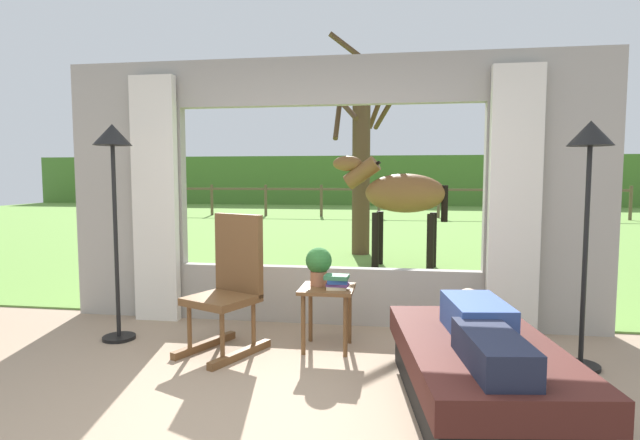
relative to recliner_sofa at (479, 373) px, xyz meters
The scene contains 17 objects.
ground_plane 1.34m from the recliner_sofa, 153.68° to the right, with size 12.00×12.00×0.00m, color gray.
back_wall_with_window 2.30m from the recliner_sofa, 125.27° to the left, with size 5.20×0.12×2.55m.
curtain_panel_left 3.40m from the recliner_sofa, 151.91° to the left, with size 0.44×0.10×2.40m, color silver.
curtain_panel_right 1.89m from the recliner_sofa, 71.75° to the left, with size 0.44×0.10×2.40m, color silver.
outdoor_pasture_lawn 12.63m from the recliner_sofa, 95.38° to the left, with size 36.00×21.68×0.02m, color olive.
distant_hill_ridge 22.47m from the recliner_sofa, 93.02° to the left, with size 36.00×2.00×2.40m, color #4A782E.
recliner_sofa is the anchor object (origin of this frame).
reclining_person 0.31m from the recliner_sofa, 90.00° to the right, with size 0.42×1.44×0.22m.
rocking_chair 2.05m from the recliner_sofa, 157.28° to the left, with size 0.70×0.81×1.12m.
side_table 1.44m from the recliner_sofa, 139.40° to the left, with size 0.44×0.44×0.52m.
potted_plant 1.60m from the recliner_sofa, 139.64° to the left, with size 0.22×0.22×0.32m.
book_stack 1.36m from the recliner_sofa, 139.01° to the left, with size 0.20×0.15×0.12m.
floor_lamp_left 3.32m from the recliner_sofa, 163.11° to the left, with size 0.32×0.32×1.88m.
floor_lamp_right 1.71m from the recliner_sofa, 42.42° to the left, with size 0.32×0.32×1.83m.
horse 4.91m from the recliner_sofa, 95.94° to the left, with size 1.82×0.78×1.73m.
pasture_tree 6.35m from the recliner_sofa, 101.04° to the left, with size 1.50×1.59×3.79m.
pasture_fence_line 14.53m from the recliner_sofa, 94.68° to the left, with size 16.10×0.10×1.10m.
Camera 1 is at (0.68, -2.61, 1.44)m, focal length 28.80 mm.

